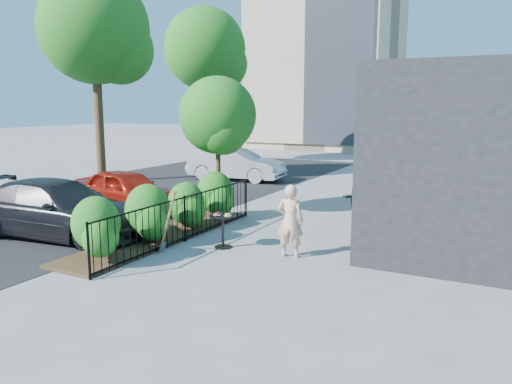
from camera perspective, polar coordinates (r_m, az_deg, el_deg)
The scene contains 14 objects.
ground at distance 11.20m, azimuth -1.75°, elevation -6.60°, with size 120.00×120.00×0.00m, color gray.
fence at distance 11.84m, azimuth -8.12°, elevation -2.98°, with size 0.05×6.05×1.10m.
planting_bed at distance 12.37m, azimuth -10.72°, elevation -4.98°, with size 1.30×6.00×0.08m, color #382616.
shrubs at distance 12.24m, azimuth -10.16°, elevation -1.95°, with size 1.10×5.60×1.24m.
patio_tree at distance 14.25m, azimuth -4.28°, elevation 8.19°, with size 2.20×2.20×3.94m.
street at distance 17.69m, azimuth -16.99°, elevation -0.89°, with size 9.00×30.00×0.01m, color black.
street_tree_near at distance 21.75m, azimuth -17.92°, elevation 16.65°, with size 4.40×4.40×8.28m.
street_tree_far at distance 27.97m, azimuth -5.80°, elevation 15.45°, with size 4.40×4.40×8.28m.
cafe_table at distance 11.24m, azimuth -3.82°, elevation -3.80°, with size 0.60×0.60×0.80m.
woman at distance 10.52m, azimuth 3.93°, elevation -3.31°, with size 0.57×0.37×1.56m, color #D6A68A.
shovel at distance 10.90m, azimuth -10.15°, elevation -3.79°, with size 0.49×0.19×1.43m.
car_red at distance 15.70m, azimuth -14.62°, elevation 0.22°, with size 1.48×3.69×1.26m, color #A5190D.
car_silver at distance 21.36m, azimuth -2.32°, elevation 3.18°, with size 1.46×4.17×1.38m, color #B0B0B5.
car_darkgrey at distance 13.08m, azimuth -21.73°, elevation -1.78°, with size 1.94×4.77×1.38m, color black.
Camera 1 is at (5.25, -9.37, 3.17)m, focal length 35.00 mm.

